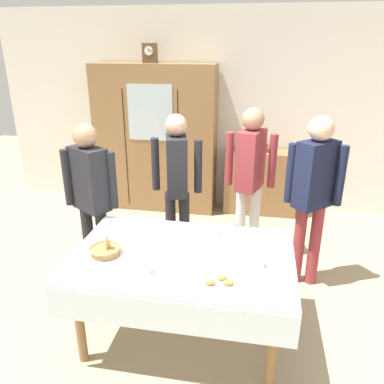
% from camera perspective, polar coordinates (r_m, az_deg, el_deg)
% --- Properties ---
extents(ground_plane, '(12.00, 12.00, 0.00)m').
position_cam_1_polar(ground_plane, '(3.55, -0.61, -18.20)').
color(ground_plane, tan).
rests_on(ground_plane, ground).
extents(back_wall, '(6.40, 0.10, 2.70)m').
position_cam_1_polar(back_wall, '(5.43, 4.72, 11.76)').
color(back_wall, silver).
rests_on(back_wall, ground).
extents(dining_table, '(1.67, 1.09, 0.76)m').
position_cam_1_polar(dining_table, '(2.97, -1.53, -11.17)').
color(dining_table, olive).
rests_on(dining_table, ground).
extents(wall_cabinet, '(1.65, 0.46, 2.00)m').
position_cam_1_polar(wall_cabinet, '(5.38, -5.40, 7.86)').
color(wall_cabinet, olive).
rests_on(wall_cabinet, ground).
extents(mantel_clock, '(0.18, 0.11, 0.24)m').
position_cam_1_polar(mantel_clock, '(5.24, -6.29, 19.86)').
color(mantel_clock, brown).
rests_on(mantel_clock, wall_cabinet).
extents(bookshelf_low, '(0.98, 0.35, 0.89)m').
position_cam_1_polar(bookshelf_low, '(5.40, 10.15, 1.46)').
color(bookshelf_low, olive).
rests_on(bookshelf_low, ground).
extents(book_stack, '(0.14, 0.21, 0.12)m').
position_cam_1_polar(book_stack, '(5.25, 10.52, 6.64)').
color(book_stack, '#99332D').
rests_on(book_stack, bookshelf_low).
extents(tea_cup_center, '(0.13, 0.13, 0.06)m').
position_cam_1_polar(tea_cup_center, '(2.73, -6.82, -11.39)').
color(tea_cup_center, white).
rests_on(tea_cup_center, dining_table).
extents(tea_cup_mid_left, '(0.13, 0.13, 0.06)m').
position_cam_1_polar(tea_cup_mid_left, '(2.82, 10.00, -10.45)').
color(tea_cup_mid_left, silver).
rests_on(tea_cup_mid_left, dining_table).
extents(tea_cup_front_edge, '(0.13, 0.13, 0.06)m').
position_cam_1_polar(tea_cup_front_edge, '(3.21, 3.51, -5.92)').
color(tea_cup_front_edge, white).
rests_on(tea_cup_front_edge, dining_table).
extents(bread_basket, '(0.24, 0.24, 0.16)m').
position_cam_1_polar(bread_basket, '(3.00, -12.79, -8.42)').
color(bread_basket, '#9E7542').
rests_on(bread_basket, dining_table).
extents(pastry_plate, '(0.28, 0.28, 0.05)m').
position_cam_1_polar(pastry_plate, '(2.60, 4.09, -13.50)').
color(pastry_plate, white).
rests_on(pastry_plate, dining_table).
extents(spoon_near_left, '(0.12, 0.02, 0.01)m').
position_cam_1_polar(spoon_near_left, '(2.87, 6.60, -10.13)').
color(spoon_near_left, silver).
rests_on(spoon_near_left, dining_table).
extents(spoon_center, '(0.12, 0.02, 0.01)m').
position_cam_1_polar(spoon_center, '(3.40, -9.53, -4.94)').
color(spoon_center, silver).
rests_on(spoon_center, dining_table).
extents(spoon_far_left, '(0.12, 0.02, 0.01)m').
position_cam_1_polar(spoon_far_left, '(3.14, -3.47, -7.08)').
color(spoon_far_left, silver).
rests_on(spoon_far_left, dining_table).
extents(person_by_cabinet, '(0.52, 0.40, 1.66)m').
position_cam_1_polar(person_by_cabinet, '(4.02, 8.63, 3.13)').
color(person_by_cabinet, silver).
rests_on(person_by_cabinet, ground).
extents(person_near_right_end, '(0.52, 0.40, 1.62)m').
position_cam_1_polar(person_near_right_end, '(3.90, -2.28, 2.32)').
color(person_near_right_end, '#232328').
rests_on(person_near_right_end, ground).
extents(person_beside_shelf, '(0.52, 0.36, 1.60)m').
position_cam_1_polar(person_beside_shelf, '(3.68, -14.83, 0.15)').
color(person_beside_shelf, '#232328').
rests_on(person_beside_shelf, ground).
extents(person_behind_table_right, '(0.52, 0.39, 1.68)m').
position_cam_1_polar(person_behind_table_right, '(3.69, 17.67, 0.76)').
color(person_behind_table_right, '#933338').
rests_on(person_behind_table_right, ground).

